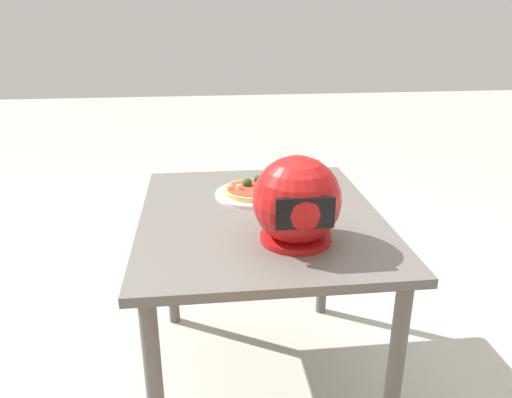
{
  "coord_description": "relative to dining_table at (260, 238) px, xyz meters",
  "views": [
    {
      "loc": [
        0.2,
        1.57,
        1.39
      ],
      "look_at": [
        0.0,
        -0.09,
        0.74
      ],
      "focal_mm": 34.27,
      "sensor_mm": 36.0,
      "label": 1
    }
  ],
  "objects": [
    {
      "name": "motorcycle_helmet",
      "position": [
        -0.08,
        0.23,
        0.22
      ],
      "size": [
        0.27,
        0.27,
        0.27
      ],
      "color": "#B21414",
      "rests_on": "dining_table"
    },
    {
      "name": "ground_plane",
      "position": [
        0.0,
        0.0,
        -0.63
      ],
      "size": [
        14.0,
        14.0,
        0.0
      ],
      "primitive_type": "plane",
      "color": "#B2ADA3"
    },
    {
      "name": "pizza_plate",
      "position": [
        0.01,
        -0.18,
        0.1
      ],
      "size": [
        0.28,
        0.28,
        0.01
      ],
      "primitive_type": "cylinder",
      "color": "white",
      "rests_on": "dining_table"
    },
    {
      "name": "dining_table",
      "position": [
        0.0,
        0.0,
        0.0
      ],
      "size": [
        0.83,
        1.0,
        0.72
      ],
      "color": "#5B5651",
      "rests_on": "ground"
    },
    {
      "name": "drinking_glass",
      "position": [
        -0.11,
        0.01,
        0.16
      ],
      "size": [
        0.07,
        0.07,
        0.12
      ],
      "primitive_type": "cylinder",
      "color": "silver",
      "rests_on": "dining_table"
    },
    {
      "name": "pizza",
      "position": [
        0.01,
        -0.18,
        0.12
      ],
      "size": [
        0.22,
        0.22,
        0.05
      ],
      "color": "tan",
      "rests_on": "pizza_plate"
    }
  ]
}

